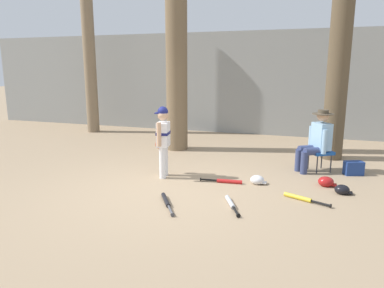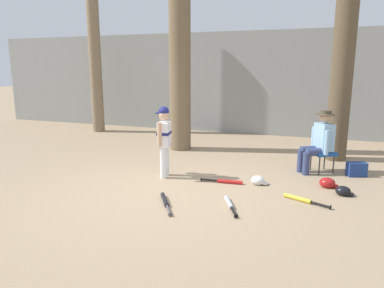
{
  "view_description": "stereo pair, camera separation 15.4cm",
  "coord_description": "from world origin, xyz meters",
  "px_view_note": "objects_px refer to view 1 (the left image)",
  "views": [
    {
      "loc": [
        2.18,
        -5.1,
        1.98
      ],
      "look_at": [
        0.33,
        0.36,
        0.75
      ],
      "focal_mm": 33.55,
      "sensor_mm": 36.0,
      "label": 1
    },
    {
      "loc": [
        2.32,
        -5.05,
        1.98
      ],
      "look_at": [
        0.33,
        0.36,
        0.75
      ],
      "focal_mm": 33.55,
      "sensor_mm": 36.0,
      "label": 2
    }
  ],
  "objects_px": {
    "tree_far_left": "(88,38)",
    "batting_helmet_red": "(326,182)",
    "folding_stool": "(320,153)",
    "seated_spectator": "(317,139)",
    "handbag_beside_stool": "(354,168)",
    "batting_helmet_white": "(257,180)",
    "batting_helmet_black": "(342,190)",
    "tree_near_player": "(176,45)",
    "bat_red_barrel": "(226,181)",
    "bat_aluminum_silver": "(231,203)",
    "bat_yellow_trainer": "(301,198)",
    "tree_behind_spectator": "(341,33)",
    "bat_black_composite": "(166,201)",
    "young_ballplayer": "(163,137)"
  },
  "relations": [
    {
      "from": "bat_yellow_trainer",
      "to": "batting_helmet_red",
      "type": "xyz_separation_m",
      "value": [
        0.37,
        0.84,
        0.04
      ]
    },
    {
      "from": "handbag_beside_stool",
      "to": "bat_yellow_trainer",
      "type": "bearing_deg",
      "value": -117.23
    },
    {
      "from": "tree_near_player",
      "to": "tree_behind_spectator",
      "type": "relative_size",
      "value": 0.93
    },
    {
      "from": "batting_helmet_black",
      "to": "bat_yellow_trainer",
      "type": "bearing_deg",
      "value": -139.93
    },
    {
      "from": "tree_behind_spectator",
      "to": "folding_stool",
      "type": "relative_size",
      "value": 10.97
    },
    {
      "from": "tree_far_left",
      "to": "batting_helmet_red",
      "type": "height_order",
      "value": "tree_far_left"
    },
    {
      "from": "bat_black_composite",
      "to": "tree_near_player",
      "type": "bearing_deg",
      "value": 108.5
    },
    {
      "from": "tree_behind_spectator",
      "to": "tree_far_left",
      "type": "xyz_separation_m",
      "value": [
        -6.98,
        1.22,
        0.17
      ]
    },
    {
      "from": "seated_spectator",
      "to": "tree_far_left",
      "type": "relative_size",
      "value": 0.19
    },
    {
      "from": "bat_yellow_trainer",
      "to": "tree_behind_spectator",
      "type": "bearing_deg",
      "value": 79.79
    },
    {
      "from": "folding_stool",
      "to": "batting_helmet_red",
      "type": "relative_size",
      "value": 1.81
    },
    {
      "from": "tree_near_player",
      "to": "folding_stool",
      "type": "bearing_deg",
      "value": -15.48
    },
    {
      "from": "tree_near_player",
      "to": "bat_aluminum_silver",
      "type": "bearing_deg",
      "value": -57.22
    },
    {
      "from": "folding_stool",
      "to": "bat_aluminum_silver",
      "type": "bearing_deg",
      "value": -117.92
    },
    {
      "from": "tree_near_player",
      "to": "batting_helmet_red",
      "type": "height_order",
      "value": "tree_near_player"
    },
    {
      "from": "bat_aluminum_silver",
      "to": "batting_helmet_white",
      "type": "xyz_separation_m",
      "value": [
        0.21,
        1.14,
        0.04
      ]
    },
    {
      "from": "bat_yellow_trainer",
      "to": "bat_black_composite",
      "type": "distance_m",
      "value": 2.05
    },
    {
      "from": "bat_red_barrel",
      "to": "batting_helmet_red",
      "type": "bearing_deg",
      "value": 13.21
    },
    {
      "from": "seated_spectator",
      "to": "tree_far_left",
      "type": "distance_m",
      "value": 7.41
    },
    {
      "from": "young_ballplayer",
      "to": "bat_red_barrel",
      "type": "xyz_separation_m",
      "value": [
        1.19,
        -0.01,
        -0.71
      ]
    },
    {
      "from": "batting_helmet_white",
      "to": "batting_helmet_red",
      "type": "height_order",
      "value": "batting_helmet_red"
    },
    {
      "from": "folding_stool",
      "to": "batting_helmet_black",
      "type": "height_order",
      "value": "folding_stool"
    },
    {
      "from": "bat_yellow_trainer",
      "to": "handbag_beside_stool",
      "type": "bearing_deg",
      "value": 62.77
    },
    {
      "from": "bat_yellow_trainer",
      "to": "batting_helmet_red",
      "type": "height_order",
      "value": "batting_helmet_red"
    },
    {
      "from": "tree_near_player",
      "to": "batting_helmet_black",
      "type": "height_order",
      "value": "tree_near_player"
    },
    {
      "from": "batting_helmet_white",
      "to": "batting_helmet_red",
      "type": "distance_m",
      "value": 1.16
    },
    {
      "from": "folding_stool",
      "to": "seated_spectator",
      "type": "distance_m",
      "value": 0.29
    },
    {
      "from": "batting_helmet_black",
      "to": "tree_near_player",
      "type": "bearing_deg",
      "value": 149.27
    },
    {
      "from": "tree_near_player",
      "to": "bat_red_barrel",
      "type": "height_order",
      "value": "tree_near_player"
    },
    {
      "from": "batting_helmet_white",
      "to": "seated_spectator",
      "type": "bearing_deg",
      "value": 50.3
    },
    {
      "from": "tree_near_player",
      "to": "batting_helmet_red",
      "type": "relative_size",
      "value": 18.38
    },
    {
      "from": "handbag_beside_stool",
      "to": "bat_yellow_trainer",
      "type": "height_order",
      "value": "handbag_beside_stool"
    },
    {
      "from": "bat_yellow_trainer",
      "to": "bat_red_barrel",
      "type": "bearing_deg",
      "value": 160.62
    },
    {
      "from": "handbag_beside_stool",
      "to": "tree_far_left",
      "type": "height_order",
      "value": "tree_far_left"
    },
    {
      "from": "tree_near_player",
      "to": "handbag_beside_stool",
      "type": "xyz_separation_m",
      "value": [
        3.94,
        -0.99,
        -2.37
      ]
    },
    {
      "from": "young_ballplayer",
      "to": "bat_red_barrel",
      "type": "distance_m",
      "value": 1.39
    },
    {
      "from": "folding_stool",
      "to": "batting_helmet_red",
      "type": "bearing_deg",
      "value": -83.47
    },
    {
      "from": "batting_helmet_white",
      "to": "folding_stool",
      "type": "bearing_deg",
      "value": 49.24
    },
    {
      "from": "handbag_beside_stool",
      "to": "batting_helmet_white",
      "type": "distance_m",
      "value": 1.98
    },
    {
      "from": "batting_helmet_black",
      "to": "batting_helmet_white",
      "type": "relative_size",
      "value": 0.97
    },
    {
      "from": "bat_yellow_trainer",
      "to": "bat_black_composite",
      "type": "relative_size",
      "value": 0.97
    },
    {
      "from": "tree_behind_spectator",
      "to": "handbag_beside_stool",
      "type": "distance_m",
      "value": 2.86
    },
    {
      "from": "tree_near_player",
      "to": "folding_stool",
      "type": "height_order",
      "value": "tree_near_player"
    },
    {
      "from": "bat_aluminum_silver",
      "to": "batting_helmet_red",
      "type": "distance_m",
      "value": 1.93
    },
    {
      "from": "young_ballplayer",
      "to": "handbag_beside_stool",
      "type": "height_order",
      "value": "young_ballplayer"
    },
    {
      "from": "folding_stool",
      "to": "tree_behind_spectator",
      "type": "bearing_deg",
      "value": 77.29
    },
    {
      "from": "handbag_beside_stool",
      "to": "bat_aluminum_silver",
      "type": "bearing_deg",
      "value": -129.21
    },
    {
      "from": "batting_helmet_black",
      "to": "tree_far_left",
      "type": "bearing_deg",
      "value": 152.71
    },
    {
      "from": "tree_behind_spectator",
      "to": "tree_near_player",
      "type": "bearing_deg",
      "value": -176.18
    },
    {
      "from": "tree_near_player",
      "to": "tree_far_left",
      "type": "bearing_deg",
      "value": 156.69
    }
  ]
}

